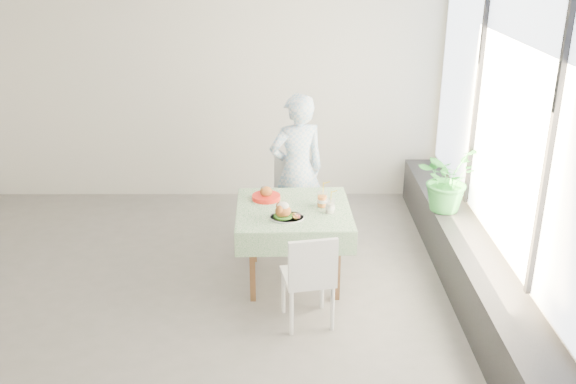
{
  "coord_description": "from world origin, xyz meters",
  "views": [
    {
      "loc": [
        1.12,
        -5.14,
        3.07
      ],
      "look_at": [
        1.13,
        0.35,
        0.88
      ],
      "focal_mm": 40.0,
      "sensor_mm": 36.0,
      "label": 1
    }
  ],
  "objects_px": {
    "chair_near": "(308,295)",
    "diner": "(297,171)",
    "cafe_table": "(293,236)",
    "main_dish": "(285,213)",
    "chair_far": "(289,217)",
    "potted_plant": "(447,178)",
    "juice_cup_orange": "(322,200)"
  },
  "relations": [
    {
      "from": "cafe_table",
      "to": "diner",
      "type": "distance_m",
      "value": 0.88
    },
    {
      "from": "chair_far",
      "to": "potted_plant",
      "type": "relative_size",
      "value": 1.34
    },
    {
      "from": "chair_near",
      "to": "potted_plant",
      "type": "bearing_deg",
      "value": 41.99
    },
    {
      "from": "juice_cup_orange",
      "to": "potted_plant",
      "type": "height_order",
      "value": "potted_plant"
    },
    {
      "from": "potted_plant",
      "to": "main_dish",
      "type": "bearing_deg",
      "value": -154.48
    },
    {
      "from": "chair_near",
      "to": "juice_cup_orange",
      "type": "xyz_separation_m",
      "value": [
        0.15,
        0.79,
        0.54
      ]
    },
    {
      "from": "juice_cup_orange",
      "to": "potted_plant",
      "type": "xyz_separation_m",
      "value": [
        1.27,
        0.49,
        0.03
      ]
    },
    {
      "from": "main_dish",
      "to": "potted_plant",
      "type": "distance_m",
      "value": 1.79
    },
    {
      "from": "cafe_table",
      "to": "juice_cup_orange",
      "type": "xyz_separation_m",
      "value": [
        0.27,
        0.04,
        0.35
      ]
    },
    {
      "from": "diner",
      "to": "main_dish",
      "type": "relative_size",
      "value": 5.32
    },
    {
      "from": "chair_far",
      "to": "diner",
      "type": "xyz_separation_m",
      "value": [
        0.09,
        -0.05,
        0.54
      ]
    },
    {
      "from": "chair_far",
      "to": "diner",
      "type": "relative_size",
      "value": 0.55
    },
    {
      "from": "cafe_table",
      "to": "main_dish",
      "type": "bearing_deg",
      "value": -108.22
    },
    {
      "from": "main_dish",
      "to": "diner",
      "type": "bearing_deg",
      "value": 83.22
    },
    {
      "from": "chair_far",
      "to": "juice_cup_orange",
      "type": "height_order",
      "value": "juice_cup_orange"
    },
    {
      "from": "diner",
      "to": "potted_plant",
      "type": "xyz_separation_m",
      "value": [
        1.49,
        -0.26,
        0.02
      ]
    },
    {
      "from": "cafe_table",
      "to": "diner",
      "type": "bearing_deg",
      "value": 86.74
    },
    {
      "from": "chair_near",
      "to": "potted_plant",
      "type": "relative_size",
      "value": 1.28
    },
    {
      "from": "chair_near",
      "to": "main_dish",
      "type": "height_order",
      "value": "main_dish"
    },
    {
      "from": "cafe_table",
      "to": "chair_near",
      "type": "relative_size",
      "value": 1.25
    },
    {
      "from": "chair_far",
      "to": "potted_plant",
      "type": "height_order",
      "value": "potted_plant"
    },
    {
      "from": "cafe_table",
      "to": "chair_far",
      "type": "height_order",
      "value": "chair_far"
    },
    {
      "from": "cafe_table",
      "to": "chair_far",
      "type": "distance_m",
      "value": 0.87
    },
    {
      "from": "chair_far",
      "to": "main_dish",
      "type": "xyz_separation_m",
      "value": [
        -0.04,
        -1.09,
        0.52
      ]
    },
    {
      "from": "chair_far",
      "to": "potted_plant",
      "type": "bearing_deg",
      "value": -11.23
    },
    {
      "from": "chair_near",
      "to": "diner",
      "type": "xyz_separation_m",
      "value": [
        -0.07,
        1.54,
        0.55
      ]
    },
    {
      "from": "chair_near",
      "to": "juice_cup_orange",
      "type": "distance_m",
      "value": 0.97
    },
    {
      "from": "diner",
      "to": "main_dish",
      "type": "distance_m",
      "value": 1.04
    },
    {
      "from": "chair_far",
      "to": "chair_near",
      "type": "distance_m",
      "value": 1.6
    },
    {
      "from": "chair_far",
      "to": "diner",
      "type": "bearing_deg",
      "value": -30.92
    },
    {
      "from": "diner",
      "to": "chair_far",
      "type": "bearing_deg",
      "value": -51.47
    },
    {
      "from": "chair_near",
      "to": "diner",
      "type": "distance_m",
      "value": 1.64
    }
  ]
}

